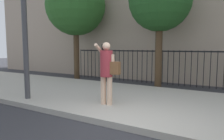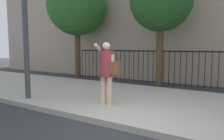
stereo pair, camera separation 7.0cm
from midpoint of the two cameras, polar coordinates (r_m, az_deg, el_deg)
name	(u,v)px [view 1 (the left image)]	position (r m, az deg, el deg)	size (l,w,h in m)	color
ground_plane	(128,132)	(4.55, 3.77, -16.32)	(60.00, 60.00, 0.00)	#333338
sidewalk	(161,104)	(6.47, 12.78, -8.90)	(28.00, 4.40, 0.15)	#B2ADA3
iron_fence	(188,64)	(9.86, 19.59, 1.64)	(12.03, 0.04, 1.60)	black
pedestrian_on_phone	(107,69)	(5.80, -1.64, 0.34)	(0.66, 0.50, 1.72)	beige
street_tree_mid	(76,6)	(11.99, -9.91, 16.59)	(3.18, 3.18, 5.54)	#4C3823
street_tree_far	(160,0)	(9.46, 12.51, 17.77)	(2.62, 2.62, 5.01)	#4C3823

